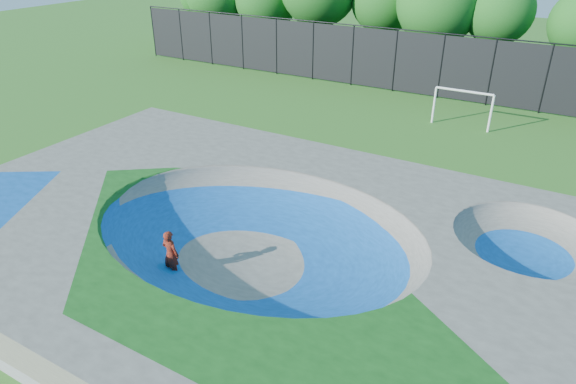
% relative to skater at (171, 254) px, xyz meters
% --- Properties ---
extents(ground, '(120.00, 120.00, 0.00)m').
position_rel_skater_xyz_m(ground, '(1.87, 1.89, -0.81)').
color(ground, '#2A651C').
rests_on(ground, ground).
extents(skate_deck, '(22.00, 14.00, 1.50)m').
position_rel_skater_xyz_m(skate_deck, '(1.87, 1.89, -0.06)').
color(skate_deck, gray).
rests_on(skate_deck, ground).
extents(skater, '(0.60, 0.40, 1.62)m').
position_rel_skater_xyz_m(skater, '(0.00, 0.00, 0.00)').
color(skater, red).
rests_on(skater, ground).
extents(skateboard, '(0.79, 0.28, 0.05)m').
position_rel_skater_xyz_m(skateboard, '(0.00, -0.00, -0.78)').
color(skateboard, black).
rests_on(skateboard, ground).
extents(soccer_goal, '(3.12, 0.12, 2.06)m').
position_rel_skater_xyz_m(soccer_goal, '(4.43, 18.14, 0.62)').
color(soccer_goal, white).
rests_on(soccer_goal, ground).
extents(fence, '(48.09, 0.09, 4.04)m').
position_rel_skater_xyz_m(fence, '(1.87, 22.89, 1.29)').
color(fence, black).
rests_on(fence, ground).
extents(treeline, '(51.40, 7.40, 8.73)m').
position_rel_skater_xyz_m(treeline, '(-0.71, 27.78, 4.12)').
color(treeline, '#493124').
rests_on(treeline, ground).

